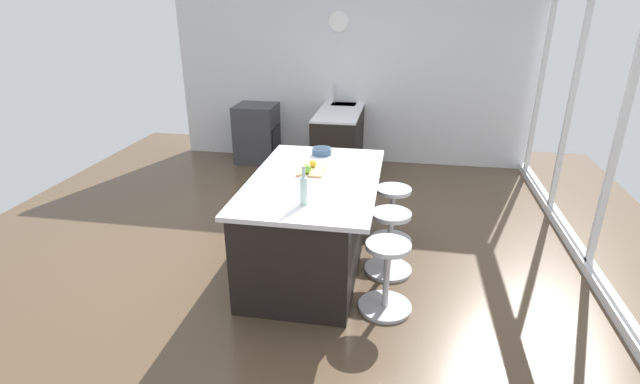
{
  "coord_description": "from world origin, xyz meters",
  "views": [
    {
      "loc": [
        4.28,
        0.83,
        2.39
      ],
      "look_at": [
        0.36,
        0.13,
        0.75
      ],
      "focal_mm": 26.79,
      "sensor_mm": 36.0,
      "label": 1
    }
  ],
  "objects_px": {
    "stool_near_camera": "(386,279)",
    "apple_yellow": "(313,163)",
    "kitchen_island": "(310,222)",
    "stool_by_window": "(392,217)",
    "apple_green": "(307,169)",
    "oven_range": "(257,133)",
    "cutting_board": "(312,170)",
    "stool_middle": "(389,244)",
    "water_bottle": "(304,190)",
    "fruit_bowl": "(322,151)"
  },
  "relations": [
    {
      "from": "water_bottle",
      "to": "fruit_bowl",
      "type": "height_order",
      "value": "water_bottle"
    },
    {
      "from": "apple_green",
      "to": "fruit_bowl",
      "type": "height_order",
      "value": "apple_green"
    },
    {
      "from": "oven_range",
      "to": "water_bottle",
      "type": "relative_size",
      "value": 2.8
    },
    {
      "from": "stool_middle",
      "to": "cutting_board",
      "type": "distance_m",
      "value": 0.99
    },
    {
      "from": "apple_yellow",
      "to": "cutting_board",
      "type": "bearing_deg",
      "value": 4.54
    },
    {
      "from": "stool_by_window",
      "to": "water_bottle",
      "type": "distance_m",
      "value": 1.53
    },
    {
      "from": "kitchen_island",
      "to": "apple_green",
      "type": "relative_size",
      "value": 21.94
    },
    {
      "from": "kitchen_island",
      "to": "apple_yellow",
      "type": "xyz_separation_m",
      "value": [
        -0.23,
        -0.01,
        0.49
      ]
    },
    {
      "from": "stool_near_camera",
      "to": "water_bottle",
      "type": "bearing_deg",
      "value": -90.45
    },
    {
      "from": "oven_range",
      "to": "stool_near_camera",
      "type": "xyz_separation_m",
      "value": [
        3.52,
        2.16,
        -0.15
      ]
    },
    {
      "from": "stool_near_camera",
      "to": "water_bottle",
      "type": "height_order",
      "value": "water_bottle"
    },
    {
      "from": "stool_by_window",
      "to": "fruit_bowl",
      "type": "height_order",
      "value": "fruit_bowl"
    },
    {
      "from": "kitchen_island",
      "to": "stool_middle",
      "type": "height_order",
      "value": "kitchen_island"
    },
    {
      "from": "kitchen_island",
      "to": "stool_by_window",
      "type": "height_order",
      "value": "kitchen_island"
    },
    {
      "from": "apple_yellow",
      "to": "apple_green",
      "type": "bearing_deg",
      "value": -6.3
    },
    {
      "from": "stool_by_window",
      "to": "water_bottle",
      "type": "bearing_deg",
      "value": -29.86
    },
    {
      "from": "oven_range",
      "to": "apple_green",
      "type": "xyz_separation_m",
      "value": [
        2.88,
        1.38,
        0.51
      ]
    },
    {
      "from": "cutting_board",
      "to": "apple_yellow",
      "type": "distance_m",
      "value": 0.07
    },
    {
      "from": "stool_middle",
      "to": "apple_yellow",
      "type": "height_order",
      "value": "apple_yellow"
    },
    {
      "from": "apple_green",
      "to": "fruit_bowl",
      "type": "relative_size",
      "value": 0.43
    },
    {
      "from": "apple_yellow",
      "to": "apple_green",
      "type": "relative_size",
      "value": 0.84
    },
    {
      "from": "kitchen_island",
      "to": "fruit_bowl",
      "type": "bearing_deg",
      "value": -179.54
    },
    {
      "from": "apple_yellow",
      "to": "water_bottle",
      "type": "bearing_deg",
      "value": 5.91
    },
    {
      "from": "oven_range",
      "to": "apple_green",
      "type": "height_order",
      "value": "apple_green"
    },
    {
      "from": "kitchen_island",
      "to": "apple_yellow",
      "type": "relative_size",
      "value": 26.0
    },
    {
      "from": "stool_by_window",
      "to": "stool_near_camera",
      "type": "xyz_separation_m",
      "value": [
        1.18,
        0.0,
        0.0
      ]
    },
    {
      "from": "oven_range",
      "to": "stool_near_camera",
      "type": "bearing_deg",
      "value": 31.49
    },
    {
      "from": "water_bottle",
      "to": "stool_by_window",
      "type": "bearing_deg",
      "value": 150.14
    },
    {
      "from": "stool_by_window",
      "to": "stool_near_camera",
      "type": "height_order",
      "value": "same"
    },
    {
      "from": "oven_range",
      "to": "fruit_bowl",
      "type": "height_order",
      "value": "fruit_bowl"
    },
    {
      "from": "fruit_bowl",
      "to": "stool_middle",
      "type": "bearing_deg",
      "value": 48.02
    },
    {
      "from": "kitchen_island",
      "to": "oven_range",
      "type": "bearing_deg",
      "value": -154.31
    },
    {
      "from": "stool_near_camera",
      "to": "apple_yellow",
      "type": "bearing_deg",
      "value": -137.36
    },
    {
      "from": "kitchen_island",
      "to": "cutting_board",
      "type": "bearing_deg",
      "value": -177.72
    },
    {
      "from": "stool_by_window",
      "to": "apple_green",
      "type": "height_order",
      "value": "apple_green"
    },
    {
      "from": "fruit_bowl",
      "to": "oven_range",
      "type": "bearing_deg",
      "value": -148.07
    },
    {
      "from": "apple_green",
      "to": "stool_near_camera",
      "type": "bearing_deg",
      "value": 50.5
    },
    {
      "from": "stool_by_window",
      "to": "fruit_bowl",
      "type": "xyz_separation_m",
      "value": [
        -0.09,
        -0.75,
        0.64
      ]
    },
    {
      "from": "stool_near_camera",
      "to": "fruit_bowl",
      "type": "bearing_deg",
      "value": -149.28
    },
    {
      "from": "stool_by_window",
      "to": "apple_yellow",
      "type": "bearing_deg",
      "value": -64.93
    },
    {
      "from": "stool_by_window",
      "to": "stool_middle",
      "type": "bearing_deg",
      "value": 0.0
    },
    {
      "from": "stool_middle",
      "to": "apple_green",
      "type": "xyz_separation_m",
      "value": [
        -0.05,
        -0.78,
        0.67
      ]
    },
    {
      "from": "kitchen_island",
      "to": "apple_yellow",
      "type": "bearing_deg",
      "value": -177.16
    },
    {
      "from": "stool_middle",
      "to": "fruit_bowl",
      "type": "bearing_deg",
      "value": -131.98
    },
    {
      "from": "oven_range",
      "to": "apple_yellow",
      "type": "height_order",
      "value": "apple_yellow"
    },
    {
      "from": "stool_middle",
      "to": "fruit_bowl",
      "type": "relative_size",
      "value": 3.02
    },
    {
      "from": "stool_near_camera",
      "to": "cutting_board",
      "type": "xyz_separation_m",
      "value": [
        -0.76,
        -0.75,
        0.61
      ]
    },
    {
      "from": "oven_range",
      "to": "apple_yellow",
      "type": "bearing_deg",
      "value": 27.41
    },
    {
      "from": "kitchen_island",
      "to": "stool_middle",
      "type": "distance_m",
      "value": 0.76
    },
    {
      "from": "stool_near_camera",
      "to": "cutting_board",
      "type": "bearing_deg",
      "value": -135.43
    }
  ]
}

